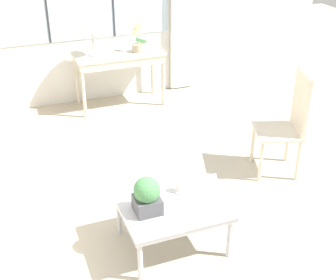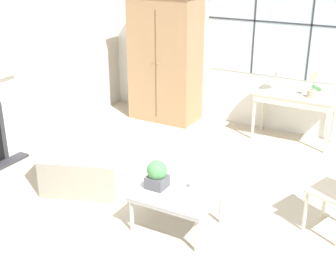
{
  "view_description": "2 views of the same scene",
  "coord_description": "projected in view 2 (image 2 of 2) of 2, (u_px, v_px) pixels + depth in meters",
  "views": [
    {
      "loc": [
        -1.12,
        -3.09,
        2.64
      ],
      "look_at": [
        0.2,
        0.38,
        0.64
      ],
      "focal_mm": 50.0,
      "sensor_mm": 36.0,
      "label": 1
    },
    {
      "loc": [
        1.99,
        -3.97,
        2.75
      ],
      "look_at": [
        -0.25,
        -0.01,
        0.85
      ],
      "focal_mm": 50.0,
      "sensor_mm": 36.0,
      "label": 2
    }
  ],
  "objects": [
    {
      "name": "ground_plane",
      "position": [
        188.0,
        215.0,
        5.15
      ],
      "size": [
        14.0,
        14.0,
        0.0
      ],
      "primitive_type": "plane",
      "color": "#B2A893"
    },
    {
      "name": "pillar_candle",
      "position": [
        193.0,
        185.0,
        4.81
      ],
      "size": [
        0.11,
        0.11,
        0.12
      ],
      "color": "silver",
      "rests_on": "coffee_table"
    },
    {
      "name": "potted_plant_small",
      "position": [
        157.0,
        174.0,
        4.8
      ],
      "size": [
        0.21,
        0.21,
        0.3
      ],
      "color": "#4C4C51",
      "rests_on": "coffee_table"
    },
    {
      "name": "coffee_table",
      "position": [
        177.0,
        195.0,
        4.8
      ],
      "size": [
        0.85,
        0.69,
        0.42
      ],
      "color": "#BCBCC1",
      "rests_on": "ground_plane"
    },
    {
      "name": "armchair_upholstered",
      "position": [
        85.0,
        163.0,
        5.72
      ],
      "size": [
        1.18,
        1.13,
        0.82
      ],
      "color": "beige",
      "rests_on": "ground_plane"
    },
    {
      "name": "table_lamp",
      "position": [
        277.0,
        64.0,
        6.82
      ],
      "size": [
        0.31,
        0.31,
        0.52
      ],
      "color": "silver",
      "rests_on": "console_table"
    },
    {
      "name": "wall_left",
      "position": [
        15.0,
        51.0,
        6.47
      ],
      "size": [
        0.06,
        7.2,
        2.8
      ],
      "primitive_type": "cube",
      "color": "silver",
      "rests_on": "ground_plane"
    },
    {
      "name": "wall_back_windowed",
      "position": [
        281.0,
        42.0,
        7.04
      ],
      "size": [
        7.2,
        0.14,
        2.8
      ],
      "color": "silver",
      "rests_on": "ground_plane"
    },
    {
      "name": "armoire",
      "position": [
        166.0,
        57.0,
        7.66
      ],
      "size": [
        1.18,
        0.71,
        2.1
      ],
      "color": "#93704C",
      "rests_on": "ground_plane"
    },
    {
      "name": "potted_orchid",
      "position": [
        313.0,
        86.0,
        6.62
      ],
      "size": [
        0.2,
        0.15,
        0.4
      ],
      "color": "tan",
      "rests_on": "console_table"
    },
    {
      "name": "console_table",
      "position": [
        295.0,
        99.0,
        6.87
      ],
      "size": [
        1.17,
        0.53,
        0.74
      ],
      "color": "beige",
      "rests_on": "ground_plane"
    }
  ]
}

